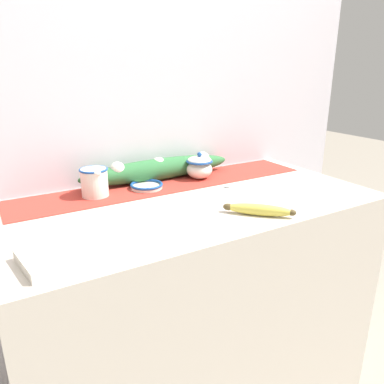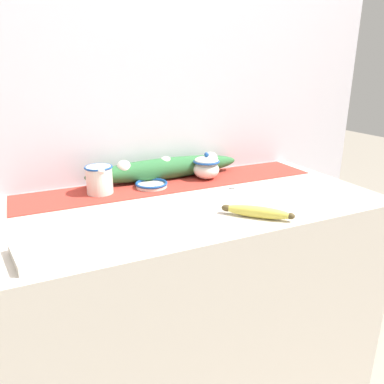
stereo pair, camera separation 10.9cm
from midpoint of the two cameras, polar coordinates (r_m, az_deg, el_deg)
name	(u,v)px [view 1 (the left image)]	position (r m, az deg, el deg)	size (l,w,h in m)	color
countertop	(193,306)	(1.55, -1.93, -17.06)	(1.32, 0.67, 0.90)	beige
back_wall	(149,105)	(1.58, -8.55, 13.00)	(2.12, 0.04, 2.40)	silver
table_runner	(167,184)	(1.51, -5.94, 1.18)	(1.21, 0.23, 0.00)	#B23328
cream_pitcher	(94,181)	(1.41, -16.82, 1.57)	(0.10, 0.12, 0.11)	white
sugar_bowl	(199,167)	(1.57, -0.85, 3.84)	(0.11, 0.11, 0.11)	white
small_dish	(147,186)	(1.47, -9.06, 0.92)	(0.13, 0.13, 0.02)	white
banana	(259,210)	(1.20, 7.62, -2.73)	(0.18, 0.18, 0.04)	#DBCC4C
spoon	(225,187)	(1.46, 2.92, 0.73)	(0.16, 0.06, 0.01)	silver
napkin_stack	(54,257)	(1.00, -23.35, -9.20)	(0.15, 0.15, 0.03)	silver
poinsettia_garland	(159,169)	(1.56, -6.99, 3.54)	(0.67, 0.10, 0.10)	#2D6B38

